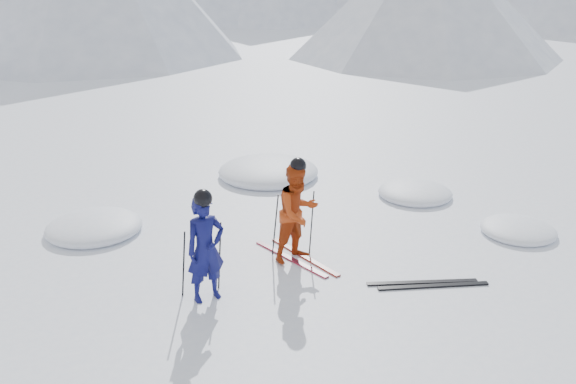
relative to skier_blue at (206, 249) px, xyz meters
name	(u,v)px	position (x,y,z in m)	size (l,w,h in m)	color
ground	(407,249)	(3.54, 0.51, -0.79)	(160.00, 160.00, 0.00)	white
skier_blue	(206,249)	(0.00, 0.00, 0.00)	(0.57, 0.38, 1.58)	#0D0E4E
skier_red	(298,213)	(1.66, 0.77, 0.03)	(0.79, 0.62, 1.63)	#AA350D
pole_blue_left	(184,264)	(-0.30, 0.15, -0.26)	(0.02, 0.02, 1.05)	black
pole_blue_right	(220,256)	(0.25, 0.25, -0.26)	(0.02, 0.02, 1.05)	black
pole_red_left	(275,225)	(1.36, 1.02, -0.24)	(0.02, 0.02, 1.09)	black
pole_red_right	(312,222)	(1.96, 0.92, -0.24)	(0.02, 0.02, 1.09)	black
ski_worn_left	(291,259)	(1.54, 0.77, -0.77)	(0.09, 1.70, 0.03)	black
ski_worn_right	(304,257)	(1.78, 0.77, -0.77)	(0.09, 1.70, 0.03)	black
ski_loose_a	(422,282)	(3.18, -0.62, -0.77)	(0.09, 1.70, 0.03)	black
ski_loose_b	(433,286)	(3.28, -0.77, -0.77)	(0.09, 1.70, 0.03)	black
snow_lumps	(280,195)	(2.30, 3.68, -0.79)	(8.76, 6.28, 0.50)	white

